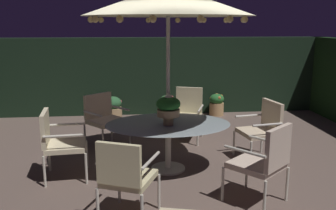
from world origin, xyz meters
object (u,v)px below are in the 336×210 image
Objects in this scene: centerpiece_planter at (168,107)px; patio_chair_southeast at (58,139)px; patio_umbrella at (168,1)px; potted_plant_back_left at (217,104)px; patio_chair_southwest at (264,159)px; potted_plant_front_corner at (113,109)px; patio_chair_south at (125,174)px; patio_chair_northeast at (187,111)px; patio_chair_north at (263,126)px; patio_chair_east at (104,116)px; potted_plant_back_center at (167,106)px; patio_dining_table at (168,129)px.

centerpiece_planter reaches higher than patio_chair_southeast.
patio_umbrella reaches higher than potted_plant_back_left.
potted_plant_front_corner is at bearing 115.21° from patio_chair_southwest.
patio_umbrella is 2.85× the size of patio_chair_south.
patio_chair_south is at bearing -111.24° from patio_chair_northeast.
patio_chair_south is (0.97, -1.34, -0.01)m from patio_chair_southeast.
patio_chair_north is at bearing 9.86° from patio_umbrella.
patio_chair_northeast is at bearing 71.58° from centerpiece_planter.
patio_chair_east is 0.96× the size of patio_chair_southeast.
potted_plant_front_corner is (-1.51, 1.54, -0.27)m from patio_chair_northeast.
potted_plant_back_center is at bearing 0.49° from potted_plant_front_corner.
patio_chair_east is (-1.59, -0.31, 0.02)m from patio_chair_northeast.
patio_chair_east is at bearing -168.81° from patio_chair_northeast.
patio_chair_southwest is 4.78m from potted_plant_front_corner.
patio_dining_table is 0.39m from centerpiece_planter.
centerpiece_planter is 0.47× the size of patio_chair_south.
patio_chair_southeast is at bearing -120.54° from potted_plant_back_center.
potted_plant_back_left is at bearing 65.72° from centerpiece_planter.
patio_chair_southwest is (-0.54, -1.51, 0.02)m from patio_chair_north.
patio_chair_north is at bearing -19.68° from patio_chair_east.
patio_chair_northeast is at bearing -45.55° from potted_plant_front_corner.
patio_umbrella is (-0.00, -0.00, 1.88)m from patio_dining_table.
potted_plant_back_left is (0.49, 4.58, -0.32)m from patio_chair_southwest.
potted_plant_front_corner is (-2.57, 2.80, -0.28)m from patio_chair_north.
potted_plant_front_corner is (-2.03, 4.31, -0.31)m from patio_chair_southwest.
patio_chair_southeast reaches higher than patio_chair_north.
patio_chair_north is at bearing 7.58° from patio_chair_southeast.
centerpiece_planter is 1.71m from patio_chair_north.
patio_chair_south is (0.41, -2.71, -0.00)m from patio_chair_east.
patio_chair_southeast is (-2.15, -1.69, 0.03)m from patio_chair_northeast.
patio_chair_southeast reaches higher than potted_plant_front_corner.
patio_chair_north reaches higher than potted_plant_back_left.
patio_umbrella is 2.53m from patio_chair_south.
patio_dining_table is at bearing 58.49° from patio_umbrella.
patio_chair_southeast reaches higher than potted_plant_back_left.
patio_dining_table is at bearing -95.51° from potted_plant_back_center.
patio_chair_southeast is at bearing -178.44° from centerpiece_planter.
patio_chair_northeast is at bearing 68.76° from patio_chair_south.
patio_umbrella is at bearing -170.14° from patio_chair_north.
patio_umbrella reaches higher than patio_chair_south.
patio_chair_east is (-1.05, 1.22, -1.95)m from patio_umbrella.
patio_chair_southeast is at bearing -174.69° from patio_umbrella.
patio_chair_east is 1.66× the size of potted_plant_back_center.
patio_chair_northeast is at bearing 11.19° from patio_chair_east.
potted_plant_back_center reaches higher than potted_plant_front_corner.
patio_dining_table is 1.62m from patio_chair_north.
patio_chair_south is 0.95× the size of patio_chair_southwest.
centerpiece_planter is 1.74m from patio_chair_east.
patio_chair_east is at bearing 130.55° from patio_chair_southwest.
patio_chair_north is 3.23m from patio_chair_southeast.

